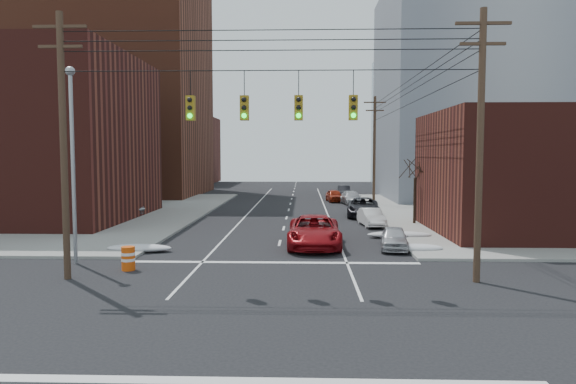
# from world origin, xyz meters

# --- Properties ---
(ground) EXTENTS (160.00, 160.00, 0.00)m
(ground) POSITION_xyz_m (0.00, 0.00, 0.00)
(ground) COLOR black
(ground) RESTS_ON ground
(building_brick_tall) EXTENTS (24.00, 20.00, 30.00)m
(building_brick_tall) POSITION_xyz_m (-24.00, 48.00, 15.00)
(building_brick_tall) COLOR brown
(building_brick_tall) RESTS_ON ground
(building_brick_near) EXTENTS (20.00, 16.00, 13.00)m
(building_brick_near) POSITION_xyz_m (-22.00, 22.00, 6.50)
(building_brick_near) COLOR #4C1C16
(building_brick_near) RESTS_ON ground
(building_brick_far) EXTENTS (22.00, 18.00, 12.00)m
(building_brick_far) POSITION_xyz_m (-26.00, 74.00, 6.00)
(building_brick_far) COLOR #4C1C16
(building_brick_far) RESTS_ON ground
(building_office) EXTENTS (22.00, 20.00, 25.00)m
(building_office) POSITION_xyz_m (22.00, 44.00, 12.50)
(building_office) COLOR gray
(building_office) RESTS_ON ground
(building_glass) EXTENTS (20.00, 18.00, 22.00)m
(building_glass) POSITION_xyz_m (24.00, 70.00, 11.00)
(building_glass) COLOR gray
(building_glass) RESTS_ON ground
(building_storefront) EXTENTS (16.00, 12.00, 8.00)m
(building_storefront) POSITION_xyz_m (18.00, 16.00, 4.00)
(building_storefront) COLOR #4C1C16
(building_storefront) RESTS_ON ground
(utility_pole_left) EXTENTS (2.20, 0.28, 11.00)m
(utility_pole_left) POSITION_xyz_m (-8.50, 3.00, 5.78)
(utility_pole_left) COLOR #473323
(utility_pole_left) RESTS_ON ground
(utility_pole_right) EXTENTS (2.20, 0.28, 11.00)m
(utility_pole_right) POSITION_xyz_m (8.50, 3.00, 5.78)
(utility_pole_right) COLOR #473323
(utility_pole_right) RESTS_ON ground
(utility_pole_far) EXTENTS (2.20, 0.28, 11.00)m
(utility_pole_far) POSITION_xyz_m (8.50, 34.00, 5.78)
(utility_pole_far) COLOR #473323
(utility_pole_far) RESTS_ON ground
(traffic_signals) EXTENTS (17.00, 0.42, 2.02)m
(traffic_signals) POSITION_xyz_m (0.10, 2.97, 7.17)
(traffic_signals) COLOR black
(traffic_signals) RESTS_ON ground
(street_light) EXTENTS (0.44, 0.44, 9.32)m
(street_light) POSITION_xyz_m (-9.50, 6.00, 5.54)
(street_light) COLOR gray
(street_light) RESTS_ON ground
(bare_tree) EXTENTS (2.09, 2.20, 4.93)m
(bare_tree) POSITION_xyz_m (9.59, 20.00, 2.32)
(bare_tree) COLOR black
(bare_tree) RESTS_ON ground
(snow_nw) EXTENTS (3.50, 1.08, 0.42)m
(snow_nw) POSITION_xyz_m (-7.40, 9.00, 0.21)
(snow_nw) COLOR silver
(snow_nw) RESTS_ON ground
(snow_ne) EXTENTS (3.00, 1.08, 0.42)m
(snow_ne) POSITION_xyz_m (7.40, 9.50, 0.21)
(snow_ne) COLOR silver
(snow_ne) RESTS_ON ground
(snow_east_far) EXTENTS (4.00, 1.08, 0.42)m
(snow_east_far) POSITION_xyz_m (7.40, 14.00, 0.21)
(snow_east_far) COLOR silver
(snow_east_far) RESTS_ON ground
(red_pickup) EXTENTS (2.98, 6.34, 1.75)m
(red_pickup) POSITION_xyz_m (2.01, 10.87, 0.88)
(red_pickup) COLOR maroon
(red_pickup) RESTS_ON ground
(parked_car_a) EXTENTS (1.96, 3.83, 1.25)m
(parked_car_a) POSITION_xyz_m (6.40, 10.17, 0.62)
(parked_car_a) COLOR #B9B8BE
(parked_car_a) RESTS_ON ground
(parked_car_b) EXTENTS (1.78, 4.03, 1.29)m
(parked_car_b) POSITION_xyz_m (6.34, 19.30, 0.64)
(parked_car_b) COLOR silver
(parked_car_b) RESTS_ON ground
(parked_car_c) EXTENTS (3.15, 5.92, 1.58)m
(parked_car_c) POSITION_xyz_m (6.40, 25.03, 0.79)
(parked_car_c) COLOR black
(parked_car_c) RESTS_ON ground
(parked_car_d) EXTENTS (2.49, 4.82, 1.34)m
(parked_car_d) POSITION_xyz_m (6.40, 35.51, 0.67)
(parked_car_d) COLOR #A0A0A4
(parked_car_d) RESTS_ON ground
(parked_car_e) EXTENTS (2.01, 4.10, 1.35)m
(parked_car_e) POSITION_xyz_m (4.80, 38.56, 0.67)
(parked_car_e) COLOR maroon
(parked_car_e) RESTS_ON ground
(parked_car_f) EXTENTS (1.51, 4.14, 1.36)m
(parked_car_f) POSITION_xyz_m (6.40, 45.82, 0.68)
(parked_car_f) COLOR black
(parked_car_f) RESTS_ON ground
(lot_car_a) EXTENTS (3.76, 1.50, 1.21)m
(lot_car_a) POSITION_xyz_m (-15.87, 25.53, 0.76)
(lot_car_a) COLOR silver
(lot_car_a) RESTS_ON sidewalk_nw
(lot_car_b) EXTENTS (5.65, 4.27, 1.43)m
(lot_car_b) POSITION_xyz_m (-14.30, 24.28, 0.86)
(lot_car_b) COLOR #AEAFB3
(lot_car_b) RESTS_ON sidewalk_nw
(lot_car_c) EXTENTS (4.74, 3.19, 1.27)m
(lot_car_c) POSITION_xyz_m (-19.73, 19.60, 0.79)
(lot_car_c) COLOR black
(lot_car_c) RESTS_ON sidewalk_nw
(lot_car_d) EXTENTS (4.02, 2.47, 1.28)m
(lot_car_d) POSITION_xyz_m (-16.71, 23.55, 0.79)
(lot_car_d) COLOR #B7B7BC
(lot_car_d) RESTS_ON sidewalk_nw
(construction_barrel) EXTENTS (0.77, 0.77, 1.07)m
(construction_barrel) POSITION_xyz_m (-6.50, 4.68, 0.55)
(construction_barrel) COLOR #DA4A0B
(construction_barrel) RESTS_ON ground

